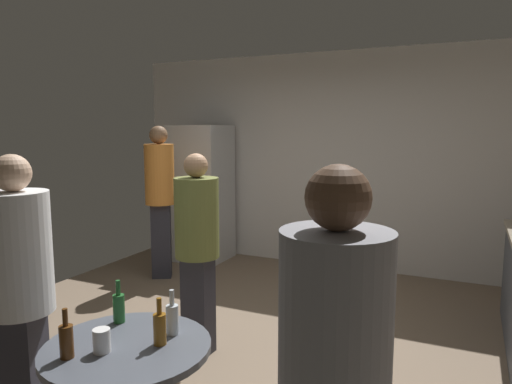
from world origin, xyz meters
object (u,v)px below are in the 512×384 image
object	(u,v)px
beer_bottle_amber	(160,328)
beer_bottle_green	(119,307)
beer_bottle_brown	(66,340)
person_in_orange_shirt	(160,190)
person_in_white_shirt	(19,284)
plastic_cup_white	(102,341)
beer_bottle_clear	(172,318)
foreground_table	(128,365)
person_in_olive_shirt	(197,239)
refrigerator	(201,193)

from	to	relation	value
beer_bottle_amber	beer_bottle_green	size ratio (longest dim) A/B	1.00
beer_bottle_brown	beer_bottle_green	bearing A→B (deg)	97.60
beer_bottle_brown	person_in_orange_shirt	bearing A→B (deg)	119.31
person_in_white_shirt	plastic_cup_white	bearing A→B (deg)	-28.43
beer_bottle_clear	beer_bottle_amber	bearing A→B (deg)	-84.75
beer_bottle_brown	plastic_cup_white	bearing A→B (deg)	46.11
beer_bottle_amber	beer_bottle_brown	world-z (taller)	same
foreground_table	beer_bottle_amber	xyz separation A→B (m)	(0.14, 0.07, 0.19)
beer_bottle_green	person_in_white_shirt	xyz separation A→B (m)	(-0.45, -0.24, 0.13)
beer_bottle_amber	beer_bottle_green	world-z (taller)	same
beer_bottle_brown	person_in_orange_shirt	distance (m)	3.44
beer_bottle_green	beer_bottle_clear	world-z (taller)	same
foreground_table	person_in_orange_shirt	size ratio (longest dim) A/B	0.45
person_in_white_shirt	foreground_table	bearing A→B (deg)	-18.76
person_in_white_shirt	person_in_orange_shirt	bearing A→B (deg)	90.02
foreground_table	beer_bottle_brown	distance (m)	0.33
person_in_orange_shirt	beer_bottle_clear	bearing A→B (deg)	7.66
beer_bottle_green	person_in_olive_shirt	bearing A→B (deg)	101.18
beer_bottle_clear	person_in_orange_shirt	xyz separation A→B (m)	(-1.97, 2.59, 0.23)
person_in_olive_shirt	person_in_orange_shirt	world-z (taller)	person_in_orange_shirt
person_in_white_shirt	person_in_orange_shirt	world-z (taller)	person_in_orange_shirt
person_in_olive_shirt	person_in_orange_shirt	size ratio (longest dim) A/B	0.88
beer_bottle_amber	beer_bottle_clear	distance (m)	0.12
beer_bottle_amber	beer_bottle_brown	xyz separation A→B (m)	(-0.30, -0.28, 0.00)
foreground_table	plastic_cup_white	size ratio (longest dim) A/B	7.27
beer_bottle_amber	beer_bottle_green	distance (m)	0.38
refrigerator	person_in_olive_shirt	distance (m)	2.72
person_in_olive_shirt	beer_bottle_brown	bearing A→B (deg)	12.08
beer_bottle_clear	beer_bottle_brown	bearing A→B (deg)	-125.69
beer_bottle_amber	person_in_olive_shirt	distance (m)	1.40
beer_bottle_amber	person_in_olive_shirt	world-z (taller)	person_in_olive_shirt
beer_bottle_brown	person_in_olive_shirt	size ratio (longest dim) A/B	0.15
person_in_olive_shirt	beer_bottle_green	bearing A→B (deg)	13.01
plastic_cup_white	beer_bottle_green	bearing A→B (deg)	117.87
plastic_cup_white	person_in_orange_shirt	xyz separation A→B (m)	(-1.79, 2.89, 0.26)
beer_bottle_brown	beer_bottle_clear	xyz separation A→B (m)	(0.29, 0.40, 0.00)
beer_bottle_brown	person_in_olive_shirt	bearing A→B (deg)	100.25
beer_bottle_clear	person_in_white_shirt	size ratio (longest dim) A/B	0.14
beer_bottle_clear	person_in_olive_shirt	world-z (taller)	person_in_olive_shirt
beer_bottle_green	plastic_cup_white	distance (m)	0.34
person_in_olive_shirt	refrigerator	bearing A→B (deg)	-147.36
foreground_table	beer_bottle_brown	xyz separation A→B (m)	(-0.16, -0.21, 0.19)
beer_bottle_amber	plastic_cup_white	world-z (taller)	beer_bottle_amber
foreground_table	beer_bottle_amber	distance (m)	0.25
foreground_table	person_in_olive_shirt	world-z (taller)	person_in_olive_shirt
beer_bottle_clear	refrigerator	bearing A→B (deg)	119.37
beer_bottle_clear	plastic_cup_white	bearing A→B (deg)	-122.18
person_in_olive_shirt	plastic_cup_white	bearing A→B (deg)	16.72
person_in_olive_shirt	person_in_orange_shirt	distance (m)	2.01
beer_bottle_brown	plastic_cup_white	size ratio (longest dim) A/B	2.09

